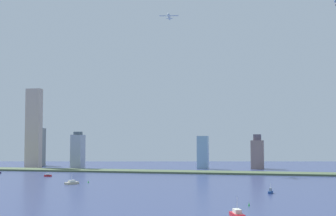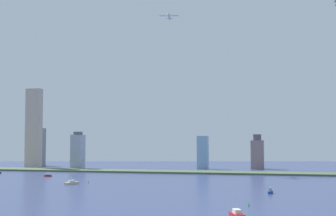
# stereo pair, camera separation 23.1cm
# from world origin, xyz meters

# --- Properties ---
(waterfront_pier) EXTENTS (776.13, 43.95, 2.31)m
(waterfront_pier) POSITION_xyz_m (0.00, 467.51, 1.16)
(waterfront_pier) COLOR #4C5F40
(waterfront_pier) RESTS_ON ground
(skyscraper_0) EXTENTS (16.16, 19.18, 55.88)m
(skyscraper_0) POSITION_xyz_m (-191.82, 503.71, 26.51)
(skyscraper_0) COLOR #A2AABC
(skyscraper_0) RESTS_ON ground
(skyscraper_2) EXTENTS (18.50, 27.08, 52.12)m
(skyscraper_2) POSITION_xyz_m (67.59, 580.79, 23.34)
(skyscraper_2) COLOR gray
(skyscraper_2) RESTS_ON ground
(skyscraper_3) EXTENTS (23.68, 12.46, 123.69)m
(skyscraper_3) POSITION_xyz_m (-272.88, 518.59, 61.85)
(skyscraper_3) COLOR #C8B19C
(skyscraper_3) RESTS_ON ground
(skyscraper_5) EXTENTS (16.64, 12.73, 49.68)m
(skyscraper_5) POSITION_xyz_m (-13.11, 562.45, 24.84)
(skyscraper_5) COLOR #87AECA
(skyscraper_5) RESTS_ON ground
(skyscraper_6) EXTENTS (21.76, 21.15, 63.34)m
(skyscraper_6) POSITION_xyz_m (-300.77, 581.66, 31.67)
(skyscraper_6) COLOR gray
(skyscraper_6) RESTS_ON ground
(boat_0) EXTENTS (9.29, 4.68, 3.68)m
(boat_0) POSITION_xyz_m (-168.74, 364.61, 1.39)
(boat_0) COLOR red
(boat_0) RESTS_ON ground
(boat_1) EXTENTS (11.02, 17.45, 11.54)m
(boat_1) POSITION_xyz_m (83.86, 107.40, 1.67)
(boat_1) COLOR red
(boat_1) RESTS_ON ground
(boat_2) EXTENTS (3.96, 8.92, 8.13)m
(boat_2) POSITION_xyz_m (98.47, 238.62, 1.68)
(boat_2) COLOR navy
(boat_2) RESTS_ON ground
(boat_4) EXTENTS (10.75, 16.27, 10.17)m
(boat_4) POSITION_xyz_m (-97.79, 277.15, 1.57)
(boat_4) COLOR beige
(boat_4) RESTS_ON ground
(channel_buoy_1) EXTENTS (1.58, 1.58, 1.76)m
(channel_buoy_1) POSITION_xyz_m (-88.96, 298.40, 0.88)
(channel_buoy_1) COLOR green
(channel_buoy_1) RESTS_ON ground
(channel_buoy_2) EXTENTS (1.23, 1.23, 2.39)m
(channel_buoy_2) POSITION_xyz_m (86.95, 156.93, 1.19)
(channel_buoy_2) COLOR green
(channel_buoy_2) RESTS_ON ground
(airplane) EXTENTS (28.44, 31.58, 8.01)m
(airplane) POSITION_xyz_m (-55.60, 519.02, 226.39)
(airplane) COLOR silver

